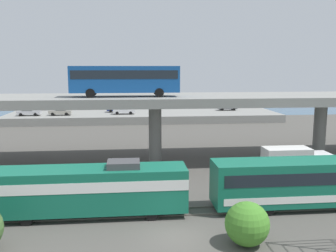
{
  "coord_description": "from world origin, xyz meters",
  "views": [
    {
      "loc": [
        -2.81,
        -22.73,
        11.0
      ],
      "look_at": [
        1.53,
        19.98,
        4.2
      ],
      "focal_mm": 39.37,
      "sensor_mm": 36.0,
      "label": 1
    }
  ],
  "objects_px": {
    "parked_car_3": "(227,107)",
    "transit_bus_on_overpass": "(125,78)",
    "parked_car_4": "(124,110)",
    "parked_car_2": "(29,112)",
    "service_truck_east": "(295,161)",
    "parked_car_1": "(60,111)",
    "parked_car_0": "(117,109)",
    "train_locomotive": "(82,188)"
  },
  "relations": [
    {
      "from": "transit_bus_on_overpass",
      "to": "parked_car_3",
      "type": "height_order",
      "value": "transit_bus_on_overpass"
    },
    {
      "from": "parked_car_3",
      "to": "parked_car_0",
      "type": "bearing_deg",
      "value": 2.29
    },
    {
      "from": "parked_car_4",
      "to": "service_truck_east",
      "type": "bearing_deg",
      "value": -66.28
    },
    {
      "from": "train_locomotive",
      "to": "parked_car_0",
      "type": "relative_size",
      "value": 3.5
    },
    {
      "from": "service_truck_east",
      "to": "parked_car_0",
      "type": "height_order",
      "value": "parked_car_0"
    },
    {
      "from": "parked_car_1",
      "to": "parked_car_3",
      "type": "relative_size",
      "value": 1.02
    },
    {
      "from": "service_truck_east",
      "to": "parked_car_3",
      "type": "relative_size",
      "value": 1.59
    },
    {
      "from": "parked_car_4",
      "to": "parked_car_1",
      "type": "bearing_deg",
      "value": -177.43
    },
    {
      "from": "service_truck_east",
      "to": "parked_car_4",
      "type": "xyz_separation_m",
      "value": [
        -17.95,
        40.85,
        0.71
      ]
    },
    {
      "from": "train_locomotive",
      "to": "parked_car_2",
      "type": "xyz_separation_m",
      "value": [
        -16.49,
        48.36,
        0.15
      ]
    },
    {
      "from": "parked_car_3",
      "to": "parked_car_4",
      "type": "distance_m",
      "value": 23.49
    },
    {
      "from": "train_locomotive",
      "to": "parked_car_1",
      "type": "xyz_separation_m",
      "value": [
        -10.35,
        48.39,
        0.15
      ]
    },
    {
      "from": "train_locomotive",
      "to": "parked_car_3",
      "type": "xyz_separation_m",
      "value": [
        25.27,
        53.65,
        0.15
      ]
    },
    {
      "from": "service_truck_east",
      "to": "parked_car_3",
      "type": "bearing_deg",
      "value": 83.65
    },
    {
      "from": "parked_car_3",
      "to": "parked_car_4",
      "type": "xyz_separation_m",
      "value": [
        -23.02,
        -4.69,
        0.0
      ]
    },
    {
      "from": "parked_car_1",
      "to": "train_locomotive",
      "type": "bearing_deg",
      "value": 102.07
    },
    {
      "from": "transit_bus_on_overpass",
      "to": "parked_car_1",
      "type": "distance_m",
      "value": 37.05
    },
    {
      "from": "transit_bus_on_overpass",
      "to": "parked_car_3",
      "type": "xyz_separation_m",
      "value": [
        22.15,
        38.95,
        -7.52
      ]
    },
    {
      "from": "parked_car_2",
      "to": "parked_car_3",
      "type": "xyz_separation_m",
      "value": [
        41.76,
        5.28,
        -0.0
      ]
    },
    {
      "from": "service_truck_east",
      "to": "parked_car_2",
      "type": "xyz_separation_m",
      "value": [
        -36.69,
        40.26,
        0.71
      ]
    },
    {
      "from": "parked_car_4",
      "to": "parked_car_2",
      "type": "bearing_deg",
      "value": -178.18
    },
    {
      "from": "transit_bus_on_overpass",
      "to": "parked_car_2",
      "type": "relative_size",
      "value": 2.67
    },
    {
      "from": "parked_car_0",
      "to": "parked_car_1",
      "type": "height_order",
      "value": "same"
    },
    {
      "from": "parked_car_1",
      "to": "parked_car_3",
      "type": "xyz_separation_m",
      "value": [
        35.62,
        5.26,
        -0.0
      ]
    },
    {
      "from": "train_locomotive",
      "to": "service_truck_east",
      "type": "relative_size",
      "value": 2.23
    },
    {
      "from": "service_truck_east",
      "to": "parked_car_1",
      "type": "bearing_deg",
      "value": 127.17
    },
    {
      "from": "train_locomotive",
      "to": "transit_bus_on_overpass",
      "type": "height_order",
      "value": "transit_bus_on_overpass"
    },
    {
      "from": "parked_car_2",
      "to": "parked_car_3",
      "type": "distance_m",
      "value": 42.1
    },
    {
      "from": "parked_car_0",
      "to": "service_truck_east",
      "type": "bearing_deg",
      "value": 113.49
    },
    {
      "from": "parked_car_2",
      "to": "parked_car_3",
      "type": "relative_size",
      "value": 1.05
    },
    {
      "from": "parked_car_2",
      "to": "parked_car_1",
      "type": "bearing_deg",
      "value": 0.27
    },
    {
      "from": "parked_car_2",
      "to": "parked_car_4",
      "type": "bearing_deg",
      "value": 1.82
    },
    {
      "from": "parked_car_3",
      "to": "transit_bus_on_overpass",
      "type": "bearing_deg",
      "value": 60.37
    },
    {
      "from": "service_truck_east",
      "to": "parked_car_3",
      "type": "xyz_separation_m",
      "value": [
        5.07,
        45.54,
        0.71
      ]
    },
    {
      "from": "parked_car_3",
      "to": "train_locomotive",
      "type": "bearing_deg",
      "value": 64.78
    },
    {
      "from": "train_locomotive",
      "to": "transit_bus_on_overpass",
      "type": "relative_size",
      "value": 1.26
    },
    {
      "from": "parked_car_3",
      "to": "parked_car_4",
      "type": "bearing_deg",
      "value": 11.52
    },
    {
      "from": "transit_bus_on_overpass",
      "to": "service_truck_east",
      "type": "height_order",
      "value": "transit_bus_on_overpass"
    },
    {
      "from": "parked_car_1",
      "to": "parked_car_4",
      "type": "bearing_deg",
      "value": -177.43
    },
    {
      "from": "parked_car_0",
      "to": "parked_car_1",
      "type": "relative_size",
      "value": 0.99
    },
    {
      "from": "transit_bus_on_overpass",
      "to": "parked_car_0",
      "type": "distance_m",
      "value": 38.77
    },
    {
      "from": "service_truck_east",
      "to": "train_locomotive",
      "type": "bearing_deg",
      "value": -158.14
    }
  ]
}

